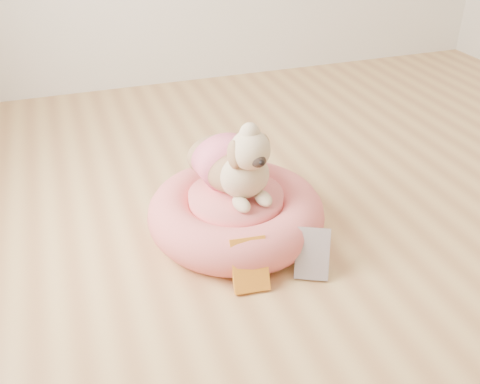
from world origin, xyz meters
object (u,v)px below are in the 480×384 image
object	(u,v)px
pet_bed	(236,213)
book_white	(312,254)
book_yellow	(250,265)
dog	(234,150)

from	to	relation	value
pet_bed	book_white	size ratio (longest dim) A/B	3.76
book_white	book_yellow	bearing A→B (deg)	-155.97
book_white	pet_bed	bearing A→B (deg)	143.91
pet_bed	dog	bearing A→B (deg)	83.03
pet_bed	book_yellow	world-z (taller)	pet_bed
pet_bed	book_white	distance (m)	0.39
dog	book_yellow	distance (m)	0.46
book_white	dog	bearing A→B (deg)	141.01
dog	book_white	distance (m)	0.50
pet_bed	book_yellow	bearing A→B (deg)	-100.64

